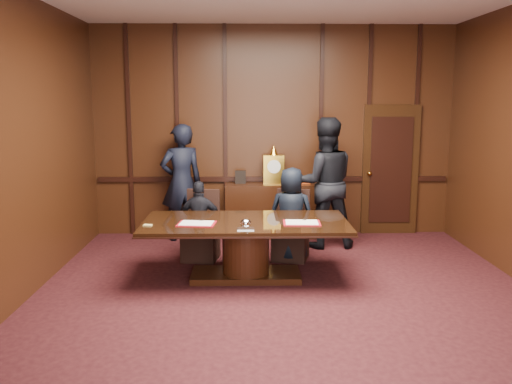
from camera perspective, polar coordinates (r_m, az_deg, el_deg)
room at (r=5.82m, az=4.14°, el=4.12°), size 7.00×7.04×3.50m
sideboard at (r=9.08m, az=1.85°, el=-1.71°), size 1.60×0.45×1.54m
conference_table at (r=6.96m, az=-1.10°, el=-5.07°), size 2.62×1.32×0.76m
folder_left at (r=6.76m, az=-6.27°, el=-3.32°), size 0.49×0.38×0.02m
folder_right at (r=6.79m, az=4.84°, el=-3.25°), size 0.47×0.35×0.02m
inkstand at (r=6.45m, az=-1.10°, el=-3.48°), size 0.20×0.14×0.12m
notepad at (r=6.77m, az=-11.33°, el=-3.45°), size 0.11×0.09×0.01m
chair_left at (r=7.89m, az=-5.81°, el=-4.96°), size 0.55×0.55×0.99m
chair_right at (r=7.89m, az=3.70°, el=-4.93°), size 0.59×0.59×0.99m
signatory_left at (r=7.75m, az=-5.92°, el=-3.07°), size 0.69×0.31×1.15m
signatory_right at (r=7.73m, az=3.72°, el=-2.35°), size 0.75×0.59×1.35m
witness_left at (r=8.89m, az=-7.85°, el=1.01°), size 0.81×0.68×1.90m
witness_right at (r=8.45m, az=7.20°, el=0.96°), size 1.02×0.82×2.02m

